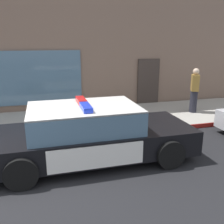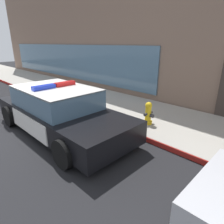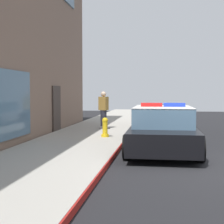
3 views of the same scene
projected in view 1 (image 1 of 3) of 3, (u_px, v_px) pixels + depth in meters
sidewalk at (9, 127)px, 8.53m from camera, size 48.00×3.22×0.15m
curb_red_paint at (2, 145)px, 7.02m from camera, size 28.80×0.04×0.14m
police_cruiser at (90, 133)px, 6.19m from camera, size 4.96×2.15×1.49m
fire_hydrant at (129, 112)px, 8.66m from camera, size 0.34×0.39×0.73m
pedestrian_on_sidewalk at (194, 90)px, 9.75m from camera, size 0.40×0.47×1.71m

